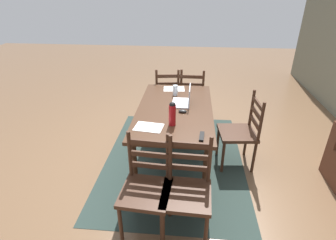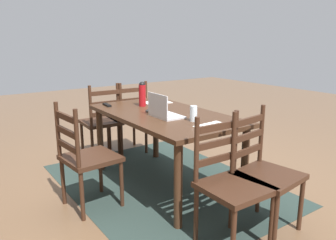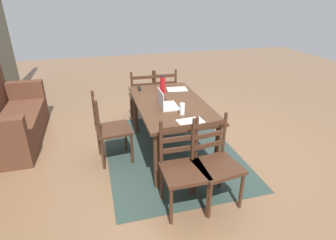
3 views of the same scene
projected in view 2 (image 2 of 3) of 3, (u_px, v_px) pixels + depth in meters
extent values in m
plane|color=brown|center=(164.00, 184.00, 3.49)|extent=(14.00, 14.00, 0.00)
cube|color=#283833|center=(164.00, 184.00, 3.49)|extent=(2.44, 1.80, 0.01)
cube|color=#422819|center=(164.00, 115.00, 3.31)|extent=(1.64, 0.91, 0.04)
cylinder|color=#422819|center=(245.00, 166.00, 3.02)|extent=(0.07, 0.07, 0.72)
cylinder|color=#422819|center=(156.00, 130.00, 4.20)|extent=(0.07, 0.07, 0.72)
cylinder|color=#422819|center=(178.00, 186.00, 2.61)|extent=(0.07, 0.07, 0.72)
cylinder|color=#422819|center=(100.00, 140.00, 3.79)|extent=(0.07, 0.07, 0.72)
cube|color=#3D2316|center=(126.00, 118.00, 4.40)|extent=(0.47, 0.47, 0.04)
cylinder|color=#3D2316|center=(108.00, 134.00, 4.52)|extent=(0.04, 0.04, 0.43)
cylinder|color=#3D2316|center=(134.00, 130.00, 4.71)|extent=(0.04, 0.04, 0.43)
cylinder|color=#3D2316|center=(119.00, 141.00, 4.20)|extent=(0.04, 0.04, 0.43)
cylinder|color=#3D2316|center=(146.00, 137.00, 4.39)|extent=(0.04, 0.04, 0.43)
cylinder|color=#3D2316|center=(118.00, 104.00, 4.08)|extent=(0.04, 0.04, 0.50)
cylinder|color=#3D2316|center=(146.00, 101.00, 4.27)|extent=(0.04, 0.04, 0.50)
cube|color=#3D2316|center=(132.00, 110.00, 4.20)|extent=(0.05, 0.36, 0.05)
cube|color=#3D2316|center=(132.00, 100.00, 4.17)|extent=(0.05, 0.36, 0.05)
cube|color=#3D2316|center=(132.00, 90.00, 4.14)|extent=(0.05, 0.36, 0.05)
cube|color=#3D2316|center=(91.00, 158.00, 2.95)|extent=(0.48, 0.48, 0.04)
cylinder|color=#3D2316|center=(101.00, 171.00, 3.26)|extent=(0.04, 0.04, 0.43)
cylinder|color=#3D2316|center=(122.00, 184.00, 2.98)|extent=(0.04, 0.04, 0.43)
cylinder|color=#3D2316|center=(63.00, 182.00, 3.03)|extent=(0.04, 0.04, 0.43)
cylinder|color=#3D2316|center=(82.00, 197.00, 2.74)|extent=(0.04, 0.04, 0.43)
cylinder|color=#3D2316|center=(58.00, 130.00, 2.91)|extent=(0.04, 0.04, 0.50)
cylinder|color=#3D2316|center=(77.00, 140.00, 2.62)|extent=(0.04, 0.04, 0.50)
cube|color=#3D2316|center=(68.00, 146.00, 2.79)|extent=(0.36, 0.06, 0.05)
cube|color=#3D2316|center=(67.00, 132.00, 2.76)|extent=(0.36, 0.06, 0.05)
cube|color=#3D2316|center=(66.00, 117.00, 2.73)|extent=(0.36, 0.06, 0.05)
cube|color=#3D2316|center=(101.00, 122.00, 4.20)|extent=(0.46, 0.46, 0.04)
cylinder|color=#3D2316|center=(82.00, 139.00, 4.31)|extent=(0.04, 0.04, 0.43)
cylinder|color=#3D2316|center=(110.00, 134.00, 4.51)|extent=(0.04, 0.04, 0.43)
cylinder|color=#3D2316|center=(92.00, 147.00, 4.00)|extent=(0.04, 0.04, 0.43)
cylinder|color=#3D2316|center=(122.00, 142.00, 4.20)|extent=(0.04, 0.04, 0.43)
cylinder|color=#3D2316|center=(91.00, 107.00, 3.88)|extent=(0.04, 0.04, 0.50)
cylinder|color=#3D2316|center=(121.00, 104.00, 4.07)|extent=(0.04, 0.04, 0.50)
cube|color=#3D2316|center=(106.00, 114.00, 4.00)|extent=(0.04, 0.36, 0.05)
cube|color=#3D2316|center=(106.00, 103.00, 3.97)|extent=(0.04, 0.36, 0.05)
cube|color=#3D2316|center=(105.00, 93.00, 3.94)|extent=(0.04, 0.36, 0.05)
cube|color=#3D2316|center=(268.00, 176.00, 2.57)|extent=(0.50, 0.50, 0.04)
cylinder|color=#3D2316|center=(301.00, 205.00, 2.61)|extent=(0.04, 0.04, 0.43)
cylinder|color=#3D2316|center=(275.00, 222.00, 2.36)|extent=(0.04, 0.04, 0.43)
cylinder|color=#3D2316|center=(258.00, 189.00, 2.88)|extent=(0.04, 0.04, 0.43)
cylinder|color=#3D2316|center=(232.00, 203.00, 2.63)|extent=(0.04, 0.04, 0.43)
cylinder|color=#3D2316|center=(261.00, 135.00, 2.77)|extent=(0.04, 0.04, 0.50)
cylinder|color=#3D2316|center=(233.00, 144.00, 2.52)|extent=(0.04, 0.04, 0.50)
cube|color=#3D2316|center=(247.00, 151.00, 2.67)|extent=(0.07, 0.36, 0.05)
cube|color=#3D2316|center=(248.00, 136.00, 2.64)|extent=(0.07, 0.36, 0.05)
cube|color=#3D2316|center=(249.00, 121.00, 2.61)|extent=(0.07, 0.36, 0.05)
cube|color=#3D2316|center=(235.00, 188.00, 2.37)|extent=(0.44, 0.44, 0.04)
cylinder|color=#3D2316|center=(272.00, 221.00, 2.37)|extent=(0.04, 0.04, 0.43)
cylinder|color=#3D2316|center=(233.00, 239.00, 2.17)|extent=(0.04, 0.04, 0.43)
cylinder|color=#3D2316|center=(233.00, 201.00, 2.68)|extent=(0.04, 0.04, 0.43)
cylinder|color=#3D2316|center=(196.00, 214.00, 2.47)|extent=(0.04, 0.04, 0.43)
cylinder|color=#3D2316|center=(235.00, 142.00, 2.57)|extent=(0.04, 0.04, 0.50)
cylinder|color=#3D2316|center=(196.00, 151.00, 2.36)|extent=(0.04, 0.04, 0.50)
cube|color=#3D2316|center=(216.00, 159.00, 2.49)|extent=(0.03, 0.36, 0.05)
cube|color=#3D2316|center=(217.00, 143.00, 2.46)|extent=(0.03, 0.36, 0.05)
cube|color=#3D2316|center=(217.00, 127.00, 2.43)|extent=(0.03, 0.36, 0.05)
cube|color=silver|center=(167.00, 116.00, 3.15)|extent=(0.32, 0.22, 0.02)
cube|color=silver|center=(158.00, 105.00, 3.06)|extent=(0.32, 0.02, 0.21)
cube|color=#A5CCEA|center=(158.00, 105.00, 3.07)|extent=(0.30, 0.01, 0.19)
cylinder|color=#A81419|center=(143.00, 95.00, 3.62)|extent=(0.08, 0.08, 0.23)
sphere|color=black|center=(142.00, 85.00, 3.59)|extent=(0.07, 0.07, 0.07)
cylinder|color=silver|center=(193.00, 114.00, 2.96)|extent=(0.06, 0.06, 0.14)
ellipsoid|color=black|center=(150.00, 111.00, 3.33)|extent=(0.07, 0.11, 0.03)
cube|color=black|center=(107.00, 105.00, 3.65)|extent=(0.17, 0.06, 0.02)
cube|color=white|center=(214.00, 126.00, 2.81)|extent=(0.24, 0.31, 0.00)
cube|color=white|center=(157.00, 102.00, 3.84)|extent=(0.25, 0.32, 0.00)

